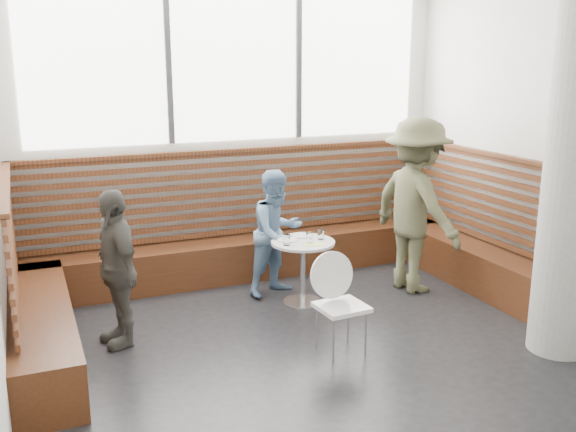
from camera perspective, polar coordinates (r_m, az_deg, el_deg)
name	(u,v)px	position (r m, az deg, el deg)	size (l,w,h in m)	color
room	(337,170)	(5.04, 4.41, 4.13)	(5.00, 5.00, 3.20)	silver
booth	(260,254)	(6.90, -2.50, -3.35)	(5.00, 2.50, 1.44)	#3C1E0F
concrete_column	(576,166)	(5.69, 24.22, 4.04)	(0.50, 0.50, 3.20)	gray
cafe_table	(303,259)	(6.50, 1.33, -3.84)	(0.64, 0.64, 0.66)	silver
cafe_chair	(338,295)	(5.48, 4.47, -7.05)	(0.41, 0.40, 0.86)	white
adult_man	(416,206)	(6.92, 11.32, 0.92)	(1.20, 0.69, 1.86)	#505236
child_back	(277,233)	(6.72, -0.98, -1.50)	(0.65, 0.51, 1.34)	#5C7C9F
child_left	(116,268)	(5.73, -15.01, -4.48)	(0.81, 0.34, 1.39)	#44433E
plate_near	(288,240)	(6.46, -0.02, -2.13)	(0.20, 0.20, 0.01)	white
plate_far	(301,236)	(6.61, 1.16, -1.75)	(0.21, 0.21, 0.02)	white
glass_left	(287,240)	(6.29, -0.12, -2.12)	(0.07, 0.07, 0.11)	white
glass_mid	(310,238)	(6.37, 1.93, -1.94)	(0.07, 0.07, 0.11)	white
glass_right	(321,234)	(6.51, 2.93, -1.60)	(0.07, 0.07, 0.11)	white
menu_card	(315,244)	(6.33, 2.38, -2.53)	(0.19, 0.13, 0.00)	#A5C64C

